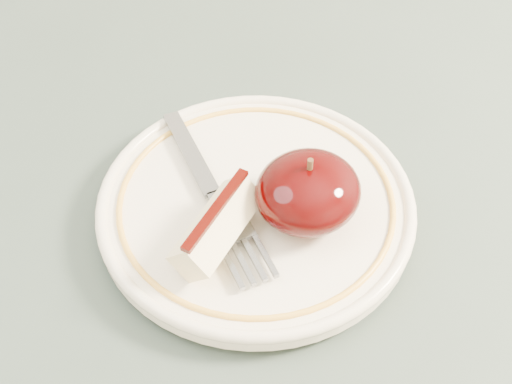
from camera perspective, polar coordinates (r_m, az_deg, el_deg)
table at (r=0.59m, az=-2.54°, el=-6.44°), size 0.90×0.90×0.75m
plate at (r=0.50m, az=0.00°, el=-1.07°), size 0.22×0.22×0.02m
apple_half at (r=0.48m, az=4.18°, el=0.02°), size 0.07×0.07×0.05m
apple_wedge at (r=0.46m, az=-3.14°, el=-2.74°), size 0.08×0.06×0.04m
fork at (r=0.50m, az=-3.43°, el=-0.26°), size 0.05×0.17×0.00m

